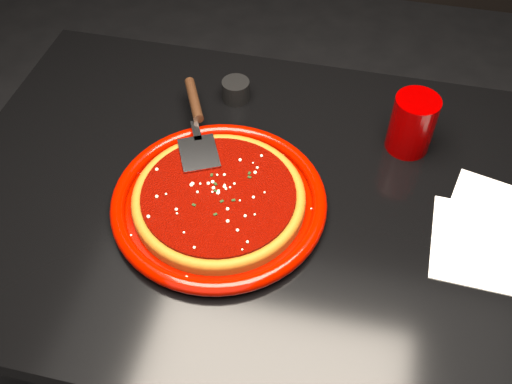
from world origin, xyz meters
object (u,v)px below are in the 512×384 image
at_px(table, 270,301).
at_px(cup, 412,124).
at_px(plate, 219,201).
at_px(pizza_server, 197,123).
at_px(ramekin, 236,90).

xyz_separation_m(table, cup, (0.22, 0.18, 0.43)).
xyz_separation_m(plate, pizza_server, (-0.08, 0.15, 0.03)).
distance_m(pizza_server, ramekin, 0.15).
bearing_deg(plate, table, 24.88).
bearing_deg(table, cup, 39.38).
relative_size(table, pizza_server, 4.13).
distance_m(plate, cup, 0.39).
relative_size(pizza_server, cup, 2.49).
height_order(cup, ramekin, cup).
bearing_deg(pizza_server, plate, -86.99).
xyz_separation_m(pizza_server, cup, (0.40, 0.08, 0.01)).
relative_size(cup, ramekin, 2.03).
relative_size(table, ramekin, 20.84).
height_order(table, ramekin, ramekin).
bearing_deg(plate, cup, 35.66).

